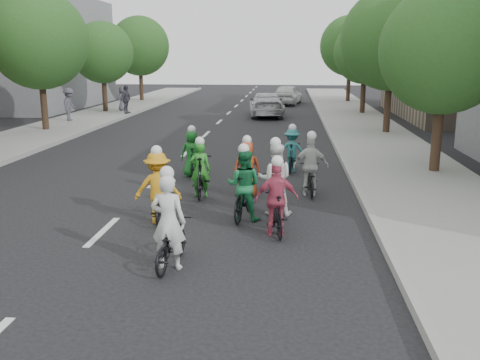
# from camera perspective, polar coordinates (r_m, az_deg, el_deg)

# --- Properties ---
(ground) EXTENTS (120.00, 120.00, 0.00)m
(ground) POSITION_cam_1_polar(r_m,az_deg,el_deg) (12.25, -14.46, -5.38)
(ground) COLOR black
(ground) RESTS_ON ground
(curb_left) EXTENTS (0.18, 80.00, 0.18)m
(curb_left) POSITION_cam_1_polar(r_m,az_deg,el_deg) (23.53, -20.31, 3.26)
(curb_left) COLOR #999993
(curb_left) RESTS_ON ground
(sidewalk_right) EXTENTS (4.00, 80.00, 0.15)m
(sidewalk_right) POSITION_cam_1_polar(r_m,az_deg,el_deg) (21.61, 15.69, 2.74)
(sidewalk_right) COLOR gray
(sidewalk_right) RESTS_ON ground
(curb_right) EXTENTS (0.18, 80.00, 0.18)m
(curb_right) POSITION_cam_1_polar(r_m,az_deg,el_deg) (21.33, 10.53, 2.92)
(curb_right) COLOR #999993
(curb_right) RESTS_ON ground
(bldg_sw) EXTENTS (10.00, 14.00, 8.00)m
(bldg_sw) POSITION_cam_1_polar(r_m,az_deg,el_deg) (43.78, -22.58, 12.46)
(bldg_sw) COLOR slate
(bldg_sw) RESTS_ON ground
(tree_l_3) EXTENTS (4.80, 4.80, 6.93)m
(tree_l_3) POSITION_cam_1_polar(r_m,az_deg,el_deg) (28.68, -20.68, 13.78)
(tree_l_3) COLOR black
(tree_l_3) RESTS_ON ground
(tree_l_4) EXTENTS (4.00, 4.00, 5.97)m
(tree_l_4) POSITION_cam_1_polar(r_m,az_deg,el_deg) (37.00, -14.48, 13.03)
(tree_l_4) COLOR black
(tree_l_4) RESTS_ON ground
(tree_l_5) EXTENTS (4.80, 4.80, 6.93)m
(tree_l_5) POSITION_cam_1_polar(r_m,az_deg,el_deg) (45.60, -10.66, 13.86)
(tree_l_5) COLOR black
(tree_l_5) RESTS_ON ground
(tree_r_0) EXTENTS (4.00, 4.00, 5.97)m
(tree_r_0) POSITION_cam_1_polar(r_m,az_deg,el_deg) (18.14, 20.94, 12.83)
(tree_r_0) COLOR black
(tree_r_0) RESTS_ON ground
(tree_r_1) EXTENTS (4.80, 4.80, 6.93)m
(tree_r_1) POSITION_cam_1_polar(r_m,az_deg,el_deg) (26.94, 15.88, 14.21)
(tree_r_1) COLOR black
(tree_r_1) RESTS_ON ground
(tree_r_2) EXTENTS (4.00, 4.00, 5.97)m
(tree_r_2) POSITION_cam_1_polar(r_m,az_deg,el_deg) (35.83, 13.20, 13.10)
(tree_r_2) COLOR black
(tree_r_2) RESTS_ON ground
(tree_r_3) EXTENTS (4.80, 4.80, 6.93)m
(tree_r_3) POSITION_cam_1_polar(r_m,az_deg,el_deg) (44.77, 11.67, 13.84)
(tree_r_3) COLOR black
(tree_r_3) RESTS_ON ground
(cyclist_0) EXTENTS (0.73, 1.65, 1.91)m
(cyclist_0) POSITION_cam_1_polar(r_m,az_deg,el_deg) (9.88, -7.52, -5.82)
(cyclist_0) COLOR black
(cyclist_0) RESTS_ON ground
(cyclist_1) EXTENTS (0.90, 1.86, 1.83)m
(cyclist_1) POSITION_cam_1_polar(r_m,az_deg,el_deg) (12.61, 0.41, -1.15)
(cyclist_1) COLOR black
(cyclist_1) RESTS_ON ground
(cyclist_2) EXTENTS (1.16, 1.61, 1.82)m
(cyclist_2) POSITION_cam_1_polar(r_m,az_deg,el_deg) (12.54, -8.70, -1.43)
(cyclist_2) COLOR black
(cyclist_2) RESTS_ON ground
(cyclist_3) EXTENTS (0.99, 1.58, 1.76)m
(cyclist_3) POSITION_cam_1_polar(r_m,az_deg,el_deg) (11.56, 3.94, -2.76)
(cyclist_3) COLOR black
(cyclist_3) RESTS_ON ground
(cyclist_4) EXTENTS (0.82, 1.60, 1.71)m
(cyclist_4) POSITION_cam_1_polar(r_m,az_deg,el_deg) (14.70, 0.77, 0.53)
(cyclist_4) COLOR black
(cyclist_4) RESTS_ON ground
(cyclist_5) EXTENTS (0.68, 1.92, 1.67)m
(cyclist_5) POSITION_cam_1_polar(r_m,az_deg,el_deg) (14.75, -4.20, 0.64)
(cyclist_5) COLOR black
(cyclist_5) RESTS_ON ground
(cyclist_6) EXTENTS (0.88, 1.76, 1.91)m
(cyclist_6) POSITION_cam_1_polar(r_m,az_deg,el_deg) (13.05, 3.74, -0.72)
(cyclist_6) COLOR black
(cyclist_6) RESTS_ON ground
(cyclist_7) EXTENTS (0.99, 1.65, 1.62)m
(cyclist_7) POSITION_cam_1_polar(r_m,az_deg,el_deg) (17.88, 5.55, 2.85)
(cyclist_7) COLOR black
(cyclist_7) RESTS_ON ground
(cyclist_8) EXTENTS (0.98, 1.58, 1.80)m
(cyclist_8) POSITION_cam_1_polar(r_m,az_deg,el_deg) (14.96, 7.53, 0.77)
(cyclist_8) COLOR black
(cyclist_8) RESTS_ON ground
(cyclist_9) EXTENTS (0.79, 1.63, 1.65)m
(cyclist_9) POSITION_cam_1_polar(r_m,az_deg,el_deg) (17.21, -5.09, 2.42)
(cyclist_9) COLOR black
(cyclist_9) RESTS_ON ground
(follow_car_lead) EXTENTS (2.53, 5.33, 1.50)m
(follow_car_lead) POSITION_cam_1_polar(r_m,az_deg,el_deg) (34.26, 2.83, 8.05)
(follow_car_lead) COLOR #B5B5BA
(follow_car_lead) RESTS_ON ground
(follow_car_trail) EXTENTS (2.60, 4.79, 1.55)m
(follow_car_trail) POSITION_cam_1_polar(r_m,az_deg,el_deg) (42.81, 5.12, 9.08)
(follow_car_trail) COLOR silver
(follow_car_trail) RESTS_ON ground
(spectator_0) EXTENTS (0.69, 1.20, 1.85)m
(spectator_0) POSITION_cam_1_polar(r_m,az_deg,el_deg) (32.17, -17.75, 7.69)
(spectator_0) COLOR #504F5C
(spectator_0) RESTS_ON sidewalk_left
(spectator_1) EXTENTS (0.64, 1.13, 1.81)m
(spectator_1) POSITION_cam_1_polar(r_m,az_deg,el_deg) (35.10, -12.06, 8.40)
(spectator_1) COLOR #45434F
(spectator_1) RESTS_ON sidewalk_left
(spectator_2) EXTENTS (0.75, 0.91, 1.59)m
(spectator_2) POSITION_cam_1_polar(r_m,az_deg,el_deg) (36.96, -12.42, 8.44)
(spectator_2) COLOR #555361
(spectator_2) RESTS_ON sidewalk_left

